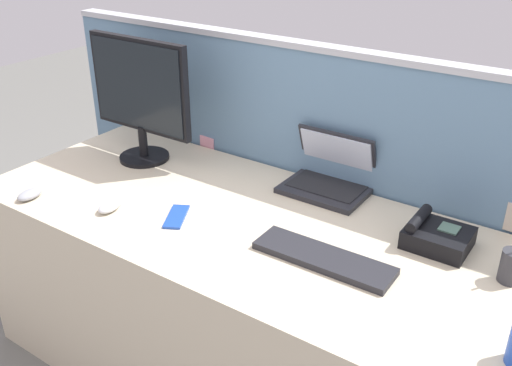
{
  "coord_description": "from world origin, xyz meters",
  "views": [
    {
      "loc": [
        0.99,
        -1.39,
        1.74
      ],
      "look_at": [
        0.0,
        0.05,
        0.86
      ],
      "focal_mm": 40.28,
      "sensor_mm": 36.0,
      "label": 1
    }
  ],
  "objects_px": {
    "desktop_monitor": "(140,93)",
    "laptop": "(330,175)",
    "pen_cup": "(511,266)",
    "cell_phone_blue_case": "(176,217)",
    "desk_phone": "(436,236)",
    "computer_mouse_right_hand": "(109,206)",
    "keyboard_main": "(323,258)",
    "computer_mouse_left_hand": "(30,194)"
  },
  "relations": [
    {
      "from": "desktop_monitor",
      "to": "laptop",
      "type": "relative_size",
      "value": 1.63
    },
    {
      "from": "computer_mouse_left_hand",
      "to": "cell_phone_blue_case",
      "type": "relative_size",
      "value": 0.64
    },
    {
      "from": "laptop",
      "to": "pen_cup",
      "type": "height_order",
      "value": "laptop"
    },
    {
      "from": "keyboard_main",
      "to": "computer_mouse_right_hand",
      "type": "bearing_deg",
      "value": -169.78
    },
    {
      "from": "desktop_monitor",
      "to": "pen_cup",
      "type": "bearing_deg",
      "value": -1.45
    },
    {
      "from": "keyboard_main",
      "to": "computer_mouse_left_hand",
      "type": "distance_m",
      "value": 1.12
    },
    {
      "from": "desktop_monitor",
      "to": "computer_mouse_left_hand",
      "type": "height_order",
      "value": "desktop_monitor"
    },
    {
      "from": "desktop_monitor",
      "to": "cell_phone_blue_case",
      "type": "distance_m",
      "value": 0.61
    },
    {
      "from": "computer_mouse_right_hand",
      "to": "computer_mouse_left_hand",
      "type": "distance_m",
      "value": 0.33
    },
    {
      "from": "pen_cup",
      "to": "laptop",
      "type": "bearing_deg",
      "value": 161.8
    },
    {
      "from": "desktop_monitor",
      "to": "computer_mouse_left_hand",
      "type": "bearing_deg",
      "value": -100.85
    },
    {
      "from": "laptop",
      "to": "desktop_monitor",
      "type": "bearing_deg",
      "value": -165.96
    },
    {
      "from": "cell_phone_blue_case",
      "to": "computer_mouse_left_hand",
      "type": "bearing_deg",
      "value": 172.07
    },
    {
      "from": "computer_mouse_right_hand",
      "to": "keyboard_main",
      "type": "bearing_deg",
      "value": 2.37
    },
    {
      "from": "desk_phone",
      "to": "pen_cup",
      "type": "height_order",
      "value": "pen_cup"
    },
    {
      "from": "pen_cup",
      "to": "desktop_monitor",
      "type": "bearing_deg",
      "value": 178.55
    },
    {
      "from": "cell_phone_blue_case",
      "to": "laptop",
      "type": "bearing_deg",
      "value": 28.56
    },
    {
      "from": "desk_phone",
      "to": "cell_phone_blue_case",
      "type": "height_order",
      "value": "desk_phone"
    },
    {
      "from": "pen_cup",
      "to": "cell_phone_blue_case",
      "type": "distance_m",
      "value": 1.07
    },
    {
      "from": "desk_phone",
      "to": "pen_cup",
      "type": "bearing_deg",
      "value": -15.15
    },
    {
      "from": "desk_phone",
      "to": "computer_mouse_left_hand",
      "type": "bearing_deg",
      "value": -158.34
    },
    {
      "from": "desk_phone",
      "to": "laptop",
      "type": "bearing_deg",
      "value": 160.28
    },
    {
      "from": "computer_mouse_right_hand",
      "to": "computer_mouse_left_hand",
      "type": "bearing_deg",
      "value": -169.91
    },
    {
      "from": "keyboard_main",
      "to": "computer_mouse_right_hand",
      "type": "relative_size",
      "value": 4.4
    },
    {
      "from": "desktop_monitor",
      "to": "desk_phone",
      "type": "bearing_deg",
      "value": 1.24
    },
    {
      "from": "desk_phone",
      "to": "computer_mouse_right_hand",
      "type": "height_order",
      "value": "desk_phone"
    },
    {
      "from": "cell_phone_blue_case",
      "to": "computer_mouse_right_hand",
      "type": "bearing_deg",
      "value": 174.02
    },
    {
      "from": "computer_mouse_left_hand",
      "to": "cell_phone_blue_case",
      "type": "height_order",
      "value": "computer_mouse_left_hand"
    },
    {
      "from": "desktop_monitor",
      "to": "laptop",
      "type": "xyz_separation_m",
      "value": [
        0.78,
        0.19,
        -0.23
      ]
    },
    {
      "from": "laptop",
      "to": "computer_mouse_left_hand",
      "type": "height_order",
      "value": "laptop"
    },
    {
      "from": "pen_cup",
      "to": "cell_phone_blue_case",
      "type": "bearing_deg",
      "value": -165.4
    },
    {
      "from": "desktop_monitor",
      "to": "computer_mouse_right_hand",
      "type": "height_order",
      "value": "desktop_monitor"
    },
    {
      "from": "desk_phone",
      "to": "pen_cup",
      "type": "relative_size",
      "value": 1.08
    },
    {
      "from": "laptop",
      "to": "cell_phone_blue_case",
      "type": "relative_size",
      "value": 2.0
    },
    {
      "from": "desktop_monitor",
      "to": "cell_phone_blue_case",
      "type": "bearing_deg",
      "value": -34.68
    },
    {
      "from": "desktop_monitor",
      "to": "desk_phone",
      "type": "distance_m",
      "value": 1.27
    },
    {
      "from": "pen_cup",
      "to": "computer_mouse_left_hand",
      "type": "bearing_deg",
      "value": -163.5
    },
    {
      "from": "computer_mouse_right_hand",
      "to": "pen_cup",
      "type": "height_order",
      "value": "pen_cup"
    },
    {
      "from": "laptop",
      "to": "computer_mouse_right_hand",
      "type": "height_order",
      "value": "laptop"
    },
    {
      "from": "desktop_monitor",
      "to": "laptop",
      "type": "bearing_deg",
      "value": 14.04
    },
    {
      "from": "desktop_monitor",
      "to": "computer_mouse_right_hand",
      "type": "bearing_deg",
      "value": -61.95
    },
    {
      "from": "pen_cup",
      "to": "desk_phone",
      "type": "bearing_deg",
      "value": 164.85
    }
  ]
}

